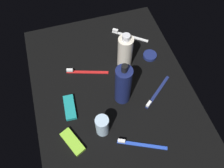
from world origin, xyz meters
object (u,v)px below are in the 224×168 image
at_px(lotion_bottle, 123,85).
at_px(toothbrush_white, 128,35).
at_px(bodywash_bottle, 125,52).
at_px(deodorant_stick, 102,126).
at_px(toothbrush_navy, 156,93).
at_px(cream_tin_left, 150,56).
at_px(toothbrush_red, 85,72).
at_px(snack_bar_lime, 73,142).
at_px(snack_bar_teal, 70,107).
at_px(toothbrush_blue, 139,144).

relative_size(lotion_bottle, toothbrush_white, 1.45).
distance_m(bodywash_bottle, deodorant_stick, 0.32).
distance_m(toothbrush_navy, cream_tin_left, 0.19).
xyz_separation_m(bodywash_bottle, cream_tin_left, (0.00, -0.12, -0.07)).
distance_m(bodywash_bottle, toothbrush_red, 0.19).
bearing_deg(lotion_bottle, bodywash_bottle, -21.11).
xyz_separation_m(snack_bar_lime, snack_bar_teal, (0.14, -0.02, 0.00)).
bearing_deg(toothbrush_blue, lotion_bottle, -0.52).
bearing_deg(toothbrush_white, cream_tin_left, -159.72).
xyz_separation_m(bodywash_bottle, toothbrush_blue, (-0.36, 0.06, -0.07)).
relative_size(deodorant_stick, cream_tin_left, 1.62).
distance_m(snack_bar_teal, cream_tin_left, 0.42).
height_order(bodywash_bottle, toothbrush_red, bodywash_bottle).
relative_size(lotion_bottle, toothbrush_blue, 1.29).
distance_m(toothbrush_white, toothbrush_blue, 0.53).
distance_m(toothbrush_white, toothbrush_red, 0.29).
relative_size(toothbrush_blue, snack_bar_teal, 1.62).
relative_size(toothbrush_blue, toothbrush_navy, 1.13).
bearing_deg(bodywash_bottle, snack_bar_teal, 118.10).
relative_size(bodywash_bottle, toothbrush_white, 1.18).
relative_size(lotion_bottle, toothbrush_navy, 1.46).
bearing_deg(bodywash_bottle, toothbrush_red, 88.94).
height_order(snack_bar_lime, cream_tin_left, same).
bearing_deg(bodywash_bottle, cream_tin_left, -88.37).
distance_m(toothbrush_blue, snack_bar_lime, 0.24).
xyz_separation_m(deodorant_stick, toothbrush_blue, (-0.09, -0.11, -0.04)).
xyz_separation_m(toothbrush_red, cream_tin_left, (0.00, -0.30, 0.00)).
xyz_separation_m(toothbrush_red, snack_bar_teal, (-0.15, 0.09, 0.00)).
xyz_separation_m(lotion_bottle, snack_bar_lime, (-0.12, 0.23, -0.09)).
distance_m(deodorant_stick, toothbrush_blue, 0.15).
distance_m(lotion_bottle, cream_tin_left, 0.26).
bearing_deg(bodywash_bottle, toothbrush_navy, -157.40).
bearing_deg(toothbrush_white, toothbrush_navy, -178.50).
bearing_deg(cream_tin_left, toothbrush_navy, 166.34).
bearing_deg(toothbrush_blue, snack_bar_teal, 44.37).
xyz_separation_m(toothbrush_navy, cream_tin_left, (0.19, -0.05, 0.00)).
relative_size(toothbrush_blue, cream_tin_left, 2.79).
distance_m(deodorant_stick, toothbrush_navy, 0.27).
distance_m(bodywash_bottle, snack_bar_teal, 0.32).
distance_m(toothbrush_blue, snack_bar_teal, 0.30).
xyz_separation_m(lotion_bottle, bodywash_bottle, (0.16, -0.06, -0.02)).
bearing_deg(toothbrush_navy, lotion_bottle, 79.73).
bearing_deg(lotion_bottle, toothbrush_red, 35.61).
bearing_deg(toothbrush_white, deodorant_stick, 150.14).
bearing_deg(toothbrush_white, snack_bar_teal, 131.01).
relative_size(toothbrush_red, snack_bar_lime, 1.68).
bearing_deg(deodorant_stick, snack_bar_teal, 38.46).
bearing_deg(lotion_bottle, snack_bar_lime, 118.43).
relative_size(toothbrush_red, snack_bar_teal, 1.68).
bearing_deg(snack_bar_lime, cream_tin_left, -79.65).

